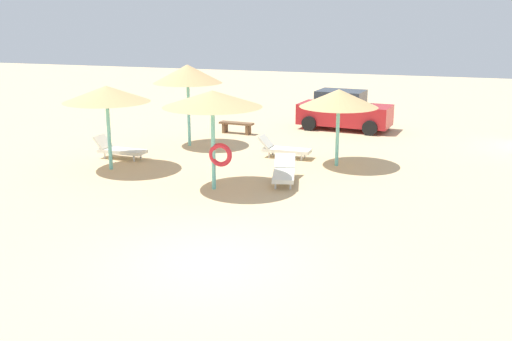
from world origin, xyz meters
TOP-DOWN VIEW (x-y plane):
  - ground_plane at (0.00, 0.00)m, footprint 80.00×80.00m
  - parasol_0 at (-1.92, 4.89)m, footprint 2.86×2.86m
  - parasol_1 at (0.97, 8.76)m, footprint 2.61×2.61m
  - parasol_2 at (-6.04, 5.93)m, footprint 2.81×2.81m
  - parasol_4 at (-5.08, 10.08)m, footprint 2.64×2.64m
  - lounger_0 at (-0.16, 6.21)m, footprint 1.06×1.98m
  - lounger_1 at (-1.06, 9.30)m, footprint 1.89×0.69m
  - lounger_2 at (-6.57, 7.34)m, footprint 1.88×0.71m
  - bench_1 at (-4.14, 12.86)m, footprint 1.53×0.53m
  - parked_car at (0.03, 15.26)m, footprint 4.14×2.29m

SIDE VIEW (x-z plane):
  - ground_plane at x=0.00m, z-range 0.00..0.00m
  - lounger_0 at x=-0.16m, z-range -0.04..0.68m
  - lounger_1 at x=-1.06m, z-range -0.06..0.70m
  - lounger_2 at x=-6.57m, z-range -0.07..0.72m
  - bench_1 at x=-4.14m, z-range 0.10..0.59m
  - parked_car at x=0.03m, z-range -0.04..1.68m
  - parasol_1 at x=0.97m, z-range 0.99..3.59m
  - parasol_2 at x=-6.04m, z-range 1.11..3.87m
  - parasol_0 at x=-1.92m, z-range 1.18..4.08m
  - parasol_4 at x=-5.08m, z-range 1.21..4.34m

